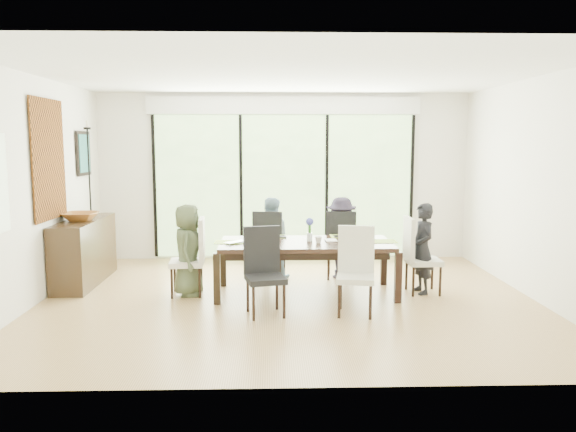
{
  "coord_description": "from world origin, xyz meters",
  "views": [
    {
      "loc": [
        -0.21,
        -6.68,
        1.91
      ],
      "look_at": [
        0.0,
        0.25,
        1.0
      ],
      "focal_mm": 35.0,
      "sensor_mm": 36.0,
      "label": 1
    }
  ],
  "objects_px": {
    "person_far_left": "(270,238)",
    "person_far_right": "(341,238)",
    "laptop": "(238,243)",
    "cup_c": "(368,237)",
    "cup_b": "(318,240)",
    "person_right_end": "(422,249)",
    "table_top": "(306,244)",
    "chair_near_right": "(356,271)",
    "sideboard": "(84,251)",
    "bowl": "(80,217)",
    "cup_a": "(251,237)",
    "chair_left_end": "(186,257)",
    "chair_far_left": "(270,244)",
    "person_left_end": "(188,250)",
    "vase": "(310,237)",
    "chair_near_left": "(265,272)",
    "chair_right_end": "(424,255)",
    "chair_far_right": "(341,243)"
  },
  "relations": [
    {
      "from": "person_far_left",
      "to": "person_far_right",
      "type": "xyz_separation_m",
      "value": [
        1.0,
        0.0,
        0.0
      ]
    },
    {
      "from": "laptop",
      "to": "cup_c",
      "type": "bearing_deg",
      "value": -39.3
    },
    {
      "from": "cup_b",
      "to": "cup_c",
      "type": "height_order",
      "value": "cup_c"
    },
    {
      "from": "person_right_end",
      "to": "laptop",
      "type": "height_order",
      "value": "person_right_end"
    },
    {
      "from": "table_top",
      "to": "chair_near_right",
      "type": "xyz_separation_m",
      "value": [
        0.5,
        -0.87,
        -0.15
      ]
    },
    {
      "from": "sideboard",
      "to": "bowl",
      "type": "distance_m",
      "value": 0.5
    },
    {
      "from": "person_right_end",
      "to": "cup_a",
      "type": "height_order",
      "value": "person_right_end"
    },
    {
      "from": "chair_left_end",
      "to": "chair_far_left",
      "type": "bearing_deg",
      "value": 125.41
    },
    {
      "from": "chair_far_left",
      "to": "person_right_end",
      "type": "distance_m",
      "value": 2.11
    },
    {
      "from": "bowl",
      "to": "sideboard",
      "type": "bearing_deg",
      "value": 90.0
    },
    {
      "from": "person_left_end",
      "to": "person_right_end",
      "type": "xyz_separation_m",
      "value": [
        2.96,
        0.0,
        0.0
      ]
    },
    {
      "from": "chair_left_end",
      "to": "person_right_end",
      "type": "distance_m",
      "value": 2.98
    },
    {
      "from": "vase",
      "to": "chair_far_left",
      "type": "bearing_deg",
      "value": 122.01
    },
    {
      "from": "chair_far_left",
      "to": "laptop",
      "type": "height_order",
      "value": "chair_far_left"
    },
    {
      "from": "chair_near_left",
      "to": "sideboard",
      "type": "xyz_separation_m",
      "value": [
        -2.49,
        1.53,
        -0.06
      ]
    },
    {
      "from": "cup_a",
      "to": "table_top",
      "type": "bearing_deg",
      "value": -12.09
    },
    {
      "from": "chair_near_right",
      "to": "person_right_end",
      "type": "bearing_deg",
      "value": 51.38
    },
    {
      "from": "chair_near_right",
      "to": "laptop",
      "type": "distance_m",
      "value": 1.57
    },
    {
      "from": "chair_near_right",
      "to": "vase",
      "type": "bearing_deg",
      "value": 125.85
    },
    {
      "from": "chair_right_end",
      "to": "sideboard",
      "type": "distance_m",
      "value": 4.53
    },
    {
      "from": "chair_near_right",
      "to": "laptop",
      "type": "height_order",
      "value": "chair_near_right"
    },
    {
      "from": "chair_far_right",
      "to": "person_far_right",
      "type": "distance_m",
      "value": 0.09
    },
    {
      "from": "chair_far_right",
      "to": "chair_near_right",
      "type": "bearing_deg",
      "value": 95.58
    },
    {
      "from": "person_far_right",
      "to": "cup_b",
      "type": "relative_size",
      "value": 12.9
    },
    {
      "from": "person_far_left",
      "to": "cup_a",
      "type": "height_order",
      "value": "person_far_left"
    },
    {
      "from": "person_far_right",
      "to": "person_left_end",
      "type": "bearing_deg",
      "value": 13.33
    },
    {
      "from": "chair_right_end",
      "to": "bowl",
      "type": "height_order",
      "value": "bowl"
    },
    {
      "from": "table_top",
      "to": "person_left_end",
      "type": "distance_m",
      "value": 1.48
    },
    {
      "from": "bowl",
      "to": "cup_a",
      "type": "bearing_deg",
      "value": -10.21
    },
    {
      "from": "chair_far_right",
      "to": "bowl",
      "type": "relative_size",
      "value": 2.13
    },
    {
      "from": "chair_left_end",
      "to": "chair_near_right",
      "type": "height_order",
      "value": "same"
    },
    {
      "from": "chair_far_left",
      "to": "laptop",
      "type": "xyz_separation_m",
      "value": [
        -0.4,
        -0.95,
        0.19
      ]
    },
    {
      "from": "chair_far_right",
      "to": "chair_right_end",
      "type": "bearing_deg",
      "value": 145.42
    },
    {
      "from": "chair_near_left",
      "to": "bowl",
      "type": "relative_size",
      "value": 2.13
    },
    {
      "from": "vase",
      "to": "person_right_end",
      "type": "bearing_deg",
      "value": -2.0
    },
    {
      "from": "chair_near_right",
      "to": "cup_a",
      "type": "relative_size",
      "value": 8.87
    },
    {
      "from": "person_left_end",
      "to": "sideboard",
      "type": "height_order",
      "value": "person_left_end"
    },
    {
      "from": "chair_far_left",
      "to": "vase",
      "type": "relative_size",
      "value": 9.17
    },
    {
      "from": "laptop",
      "to": "chair_right_end",
      "type": "bearing_deg",
      "value": -43.77
    },
    {
      "from": "laptop",
      "to": "vase",
      "type": "bearing_deg",
      "value": -36.75
    },
    {
      "from": "chair_near_right",
      "to": "vase",
      "type": "xyz_separation_m",
      "value": [
        -0.45,
        0.92,
        0.23
      ]
    },
    {
      "from": "chair_far_right",
      "to": "cup_c",
      "type": "distance_m",
      "value": 0.82
    },
    {
      "from": "chair_far_right",
      "to": "cup_c",
      "type": "xyz_separation_m",
      "value": [
        0.25,
        -0.75,
        0.22
      ]
    },
    {
      "from": "chair_near_right",
      "to": "person_right_end",
      "type": "xyz_separation_m",
      "value": [
        0.98,
        0.87,
        0.08
      ]
    },
    {
      "from": "table_top",
      "to": "person_left_end",
      "type": "bearing_deg",
      "value": 180.0
    },
    {
      "from": "person_right_end",
      "to": "person_far_right",
      "type": "height_order",
      "value": "same"
    },
    {
      "from": "chair_left_end",
      "to": "sideboard",
      "type": "relative_size",
      "value": 0.63
    },
    {
      "from": "chair_left_end",
      "to": "cup_c",
      "type": "xyz_separation_m",
      "value": [
        2.3,
        0.1,
        0.22
      ]
    },
    {
      "from": "chair_far_left",
      "to": "person_left_end",
      "type": "bearing_deg",
      "value": 51.01
    },
    {
      "from": "cup_a",
      "to": "bowl",
      "type": "xyz_separation_m",
      "value": [
        -2.29,
        0.41,
        0.22
      ]
    }
  ]
}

